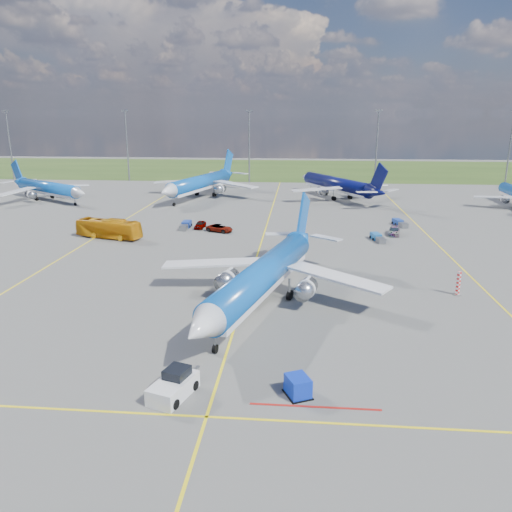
# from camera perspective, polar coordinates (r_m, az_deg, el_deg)

# --- Properties ---
(ground) EXTENTS (400.00, 400.00, 0.00)m
(ground) POSITION_cam_1_polar(r_m,az_deg,el_deg) (56.18, -1.93, -6.49)
(ground) COLOR #52524F
(ground) RESTS_ON ground
(grass_strip) EXTENTS (400.00, 80.00, 0.01)m
(grass_strip) POSITION_cam_1_polar(r_m,az_deg,el_deg) (202.76, 3.25, 9.88)
(grass_strip) COLOR #2D4719
(grass_strip) RESTS_ON ground
(taxiway_lines) EXTENTS (60.25, 160.00, 0.02)m
(taxiway_lines) POSITION_cam_1_polar(r_m,az_deg,el_deg) (82.31, 0.50, 0.87)
(taxiway_lines) COLOR yellow
(taxiway_lines) RESTS_ON ground
(floodlight_masts) EXTENTS (202.20, 0.50, 22.70)m
(floodlight_masts) POSITION_cam_1_polar(r_m,az_deg,el_deg) (161.80, 6.46, 12.73)
(floodlight_masts) COLOR slate
(floodlight_masts) RESTS_ON ground
(warning_post) EXTENTS (0.50, 0.50, 3.00)m
(warning_post) POSITION_cam_1_polar(r_m,az_deg,el_deg) (65.75, 22.11, -2.92)
(warning_post) COLOR red
(warning_post) RESTS_ON ground
(bg_jet_nw) EXTENTS (44.12, 41.72, 9.21)m
(bg_jet_nw) POSITION_cam_1_polar(r_m,az_deg,el_deg) (138.95, -22.52, 5.88)
(bg_jet_nw) COLOR #0C51AD
(bg_jet_nw) RESTS_ON ground
(bg_jet_nnw) EXTENTS (42.61, 49.54, 11.09)m
(bg_jet_nnw) POSITION_cam_1_polar(r_m,az_deg,el_deg) (134.15, -6.32, 6.67)
(bg_jet_nnw) COLOR #0C51AD
(bg_jet_nnw) RESTS_ON ground
(bg_jet_n) EXTENTS (45.90, 49.56, 10.43)m
(bg_jet_n) POSITION_cam_1_polar(r_m,az_deg,el_deg) (133.80, 9.15, 6.54)
(bg_jet_n) COLOR #070B41
(bg_jet_n) RESTS_ON ground
(main_airliner) EXTENTS (39.67, 46.27, 10.39)m
(main_airliner) POSITION_cam_1_polar(r_m,az_deg,el_deg) (58.57, 0.81, -5.52)
(main_airliner) COLOR #0C51AD
(main_airliner) RESTS_ON ground
(pushback_tug) EXTENTS (3.57, 6.30, 2.10)m
(pushback_tug) POSITION_cam_1_polar(r_m,az_deg,el_deg) (41.07, -9.35, -14.38)
(pushback_tug) COLOR silver
(pushback_tug) RESTS_ON ground
(uld_container) EXTENTS (2.31, 2.50, 1.61)m
(uld_container) POSITION_cam_1_polar(r_m,az_deg,el_deg) (40.69, 4.81, -14.60)
(uld_container) COLOR #0D2BB6
(uld_container) RESTS_ON ground
(apron_bus) EXTENTS (12.65, 6.17, 3.44)m
(apron_bus) POSITION_cam_1_polar(r_m,az_deg,el_deg) (92.73, -16.48, 3.02)
(apron_bus) COLOR orange
(apron_bus) RESTS_ON ground
(service_car_a) EXTENTS (1.91, 4.27, 1.42)m
(service_car_a) POSITION_cam_1_polar(r_m,az_deg,el_deg) (97.45, -6.39, 3.58)
(service_car_a) COLOR #999999
(service_car_a) RESTS_ON ground
(service_car_b) EXTENTS (5.59, 4.10, 1.41)m
(service_car_b) POSITION_cam_1_polar(r_m,az_deg,el_deg) (94.11, -4.18, 3.19)
(service_car_b) COLOR #999999
(service_car_b) RESTS_ON ground
(service_car_c) EXTENTS (2.93, 5.19, 1.42)m
(service_car_c) POSITION_cam_1_polar(r_m,az_deg,el_deg) (95.03, 15.51, 2.78)
(service_car_c) COLOR #999999
(service_car_c) RESTS_ON ground
(baggage_tug_w) EXTENTS (2.20, 5.06, 1.10)m
(baggage_tug_w) POSITION_cam_1_polar(r_m,az_deg,el_deg) (89.92, 13.72, 2.04)
(baggage_tug_w) COLOR #1B5FA6
(baggage_tug_w) RESTS_ON ground
(baggage_tug_c) EXTENTS (1.54, 5.26, 1.18)m
(baggage_tug_c) POSITION_cam_1_polar(r_m,az_deg,el_deg) (97.99, -8.05, 3.50)
(baggage_tug_c) COLOR navy
(baggage_tug_c) RESTS_ON ground
(baggage_tug_e) EXTENTS (2.48, 5.17, 1.12)m
(baggage_tug_e) POSITION_cam_1_polar(r_m,az_deg,el_deg) (103.18, 16.09, 3.64)
(baggage_tug_e) COLOR navy
(baggage_tug_e) RESTS_ON ground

